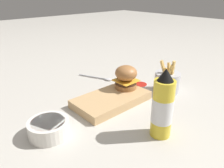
{
  "coord_description": "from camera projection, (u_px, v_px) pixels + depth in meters",
  "views": [
    {
      "loc": [
        -0.52,
        -0.51,
        0.42
      ],
      "look_at": [
        0.0,
        0.07,
        0.08
      ],
      "focal_mm": 35.0,
      "sensor_mm": 36.0,
      "label": 1
    }
  ],
  "objects": [
    {
      "name": "ground_plane",
      "position": [
        123.0,
        109.0,
        0.83
      ],
      "size": [
        6.0,
        6.0,
        0.0
      ],
      "primitive_type": "plane",
      "color": "#B7B2A8"
    },
    {
      "name": "serving_board",
      "position": [
        112.0,
        99.0,
        0.87
      ],
      "size": [
        0.3,
        0.17,
        0.03
      ],
      "color": "tan",
      "rests_on": "ground_plane"
    },
    {
      "name": "burger",
      "position": [
        126.0,
        77.0,
        0.91
      ],
      "size": [
        0.09,
        0.09,
        0.1
      ],
      "color": "#9E6638",
      "rests_on": "serving_board"
    },
    {
      "name": "ketchup_bottle",
      "position": [
        163.0,
        107.0,
        0.65
      ],
      "size": [
        0.06,
        0.06,
        0.22
      ],
      "color": "yellow",
      "rests_on": "ground_plane"
    },
    {
      "name": "fries_basket",
      "position": [
        167.0,
        82.0,
        0.96
      ],
      "size": [
        0.11,
        0.11,
        0.15
      ],
      "color": "#B7B7BC",
      "rests_on": "ground_plane"
    },
    {
      "name": "side_bowl",
      "position": [
        49.0,
        128.0,
        0.67
      ],
      "size": [
        0.13,
        0.13,
        0.05
      ],
      "color": "silver",
      "rests_on": "ground_plane"
    },
    {
      "name": "spoon",
      "position": [
        101.0,
        78.0,
        1.11
      ],
      "size": [
        0.09,
        0.18,
        0.01
      ],
      "rotation": [
        0.0,
        0.0,
        5.13
      ],
      "color": "silver",
      "rests_on": "ground_plane"
    },
    {
      "name": "ketchup_puddle",
      "position": [
        140.0,
        84.0,
        1.05
      ],
      "size": [
        0.06,
        0.06,
        0.0
      ],
      "color": "#B21E14",
      "rests_on": "ground_plane"
    }
  ]
}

